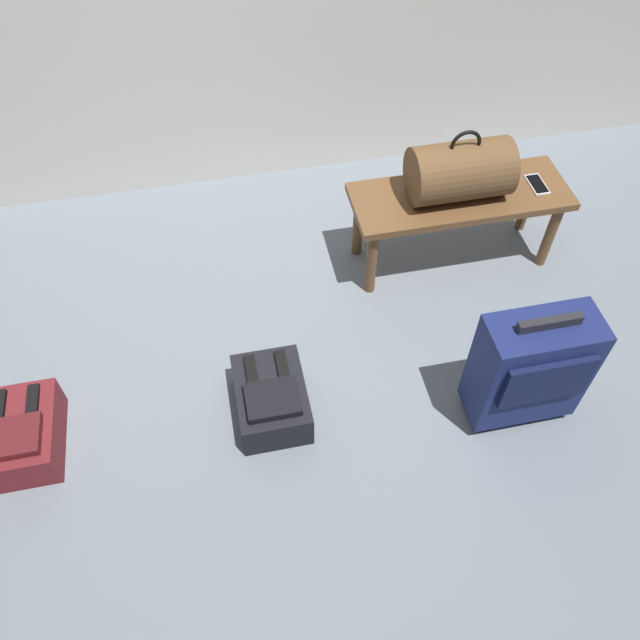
% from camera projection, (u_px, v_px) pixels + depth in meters
% --- Properties ---
extents(ground_plane, '(6.60, 6.60, 0.00)m').
position_uv_depth(ground_plane, '(327.00, 402.00, 2.70)').
color(ground_plane, slate).
extents(bench, '(1.00, 0.36, 0.41)m').
position_uv_depth(bench, '(459.00, 204.00, 2.97)').
color(bench, brown).
rests_on(bench, ground).
extents(duffel_bag_brown, '(0.44, 0.26, 0.34)m').
position_uv_depth(duffel_bag_brown, '(460.00, 171.00, 2.81)').
color(duffel_bag_brown, brown).
rests_on(duffel_bag_brown, bench).
extents(cell_phone, '(0.07, 0.14, 0.01)m').
position_uv_depth(cell_phone, '(537.00, 184.00, 2.95)').
color(cell_phone, silver).
rests_on(cell_phone, bench).
extents(suitcase_upright_navy, '(0.42, 0.23, 0.60)m').
position_uv_depth(suitcase_upright_navy, '(531.00, 368.00, 2.44)').
color(suitcase_upright_navy, navy).
rests_on(suitcase_upright_navy, ground).
extents(backpack_dark, '(0.28, 0.38, 0.21)m').
position_uv_depth(backpack_dark, '(272.00, 398.00, 2.61)').
color(backpack_dark, black).
rests_on(backpack_dark, ground).
extents(backpack_maroon, '(0.28, 0.38, 0.21)m').
position_uv_depth(backpack_maroon, '(22.00, 435.00, 2.50)').
color(backpack_maroon, maroon).
rests_on(backpack_maroon, ground).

